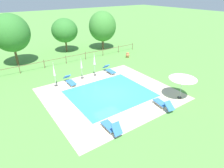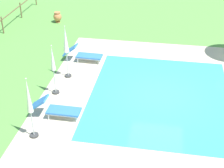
# 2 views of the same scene
# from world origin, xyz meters

# --- Properties ---
(ground_plane) EXTENTS (160.00, 160.00, 0.00)m
(ground_plane) POSITION_xyz_m (0.00, 0.00, 0.00)
(ground_plane) COLOR #599342
(pool_deck_paving) EXTENTS (11.16, 10.05, 0.01)m
(pool_deck_paving) POSITION_xyz_m (0.00, 0.00, 0.00)
(pool_deck_paving) COLOR beige
(pool_deck_paving) RESTS_ON ground
(swimming_pool_water) EXTENTS (7.01, 5.90, 0.01)m
(swimming_pool_water) POSITION_xyz_m (0.00, 0.00, 0.01)
(swimming_pool_water) COLOR #38C6D1
(swimming_pool_water) RESTS_ON ground
(pool_coping_rim) EXTENTS (7.49, 6.38, 0.01)m
(pool_coping_rim) POSITION_xyz_m (0.00, 0.00, 0.01)
(pool_coping_rim) COLOR beige
(pool_coping_rim) RESTS_ON ground
(sun_lounger_north_near_steps) EXTENTS (0.64, 2.00, 0.85)m
(sun_lounger_north_near_steps) POSITION_xyz_m (2.69, 4.00, 0.37)
(sun_lounger_north_near_steps) COLOR #3370BC
(sun_lounger_north_near_steps) RESTS_ON ground
(sun_lounger_north_far) EXTENTS (0.61, 2.00, 0.84)m
(sun_lounger_north_far) POSITION_xyz_m (-2.17, 3.88, 0.37)
(sun_lounger_north_far) COLOR #3370BC
(sun_lounger_north_far) RESTS_ON ground
(patio_umbrella_closed_row_west) EXTENTS (0.32, 0.32, 2.28)m
(patio_umbrella_closed_row_west) POSITION_xyz_m (-0.51, 4.47, 1.42)
(patio_umbrella_closed_row_west) COLOR #383838
(patio_umbrella_closed_row_west) RESTS_ON ground
(patio_umbrella_closed_row_mid_west) EXTENTS (0.32, 0.32, 2.54)m
(patio_umbrella_closed_row_mid_west) POSITION_xyz_m (0.99, 4.35, 1.70)
(patio_umbrella_closed_row_mid_west) COLOR #383838
(patio_umbrella_closed_row_mid_west) RESTS_ON ground
(patio_umbrella_closed_deck_corner) EXTENTS (0.32, 0.32, 2.43)m
(patio_umbrella_closed_deck_corner) POSITION_xyz_m (-3.46, 4.34, 1.50)
(patio_umbrella_closed_deck_corner) COLOR #383838
(patio_umbrella_closed_deck_corner) RESTS_ON ground
(terracotta_urn_near_fence) EXTENTS (0.52, 0.52, 0.69)m
(terracotta_urn_near_fence) POSITION_xyz_m (7.80, 7.01, 0.37)
(terracotta_urn_near_fence) COLOR #C67547
(terracotta_urn_near_fence) RESTS_ON ground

